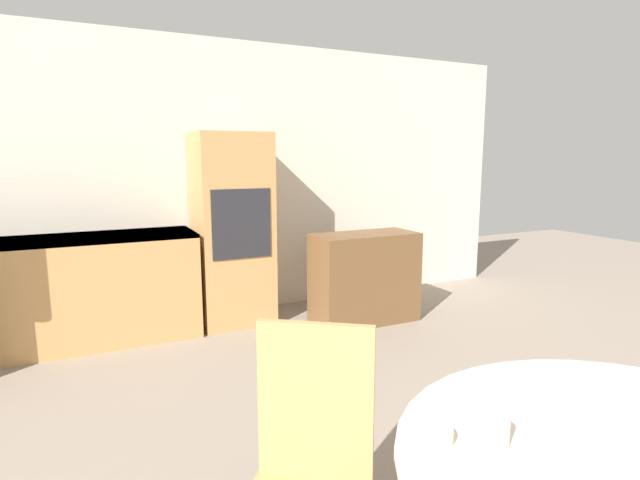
{
  "coord_description": "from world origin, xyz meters",
  "views": [
    {
      "loc": [
        -1.07,
        0.75,
        1.52
      ],
      "look_at": [
        0.07,
        3.08,
        1.09
      ],
      "focal_mm": 28.0,
      "sensor_mm": 36.0,
      "label": 1
    }
  ],
  "objects_px": {
    "chair_far_left": "(310,469)",
    "bowl_far": "(429,434)",
    "oven_unit": "(232,230)",
    "cup": "(494,429)",
    "sideboard": "(365,278)"
  },
  "relations": [
    {
      "from": "chair_far_left",
      "to": "bowl_far",
      "type": "xyz_separation_m",
      "value": [
        0.24,
        -0.27,
        0.2
      ]
    },
    {
      "from": "chair_far_left",
      "to": "bowl_far",
      "type": "bearing_deg",
      "value": -12.45
    },
    {
      "from": "oven_unit",
      "to": "chair_far_left",
      "type": "distance_m",
      "value": 3.19
    },
    {
      "from": "bowl_far",
      "to": "chair_far_left",
      "type": "bearing_deg",
      "value": 131.16
    },
    {
      "from": "chair_far_left",
      "to": "cup",
      "type": "bearing_deg",
      "value": -6.61
    },
    {
      "from": "oven_unit",
      "to": "chair_far_left",
      "type": "xyz_separation_m",
      "value": [
        -0.66,
        -3.1,
        -0.31
      ]
    },
    {
      "from": "sideboard",
      "to": "cup",
      "type": "bearing_deg",
      "value": -114.89
    },
    {
      "from": "oven_unit",
      "to": "chair_far_left",
      "type": "bearing_deg",
      "value": -102.0
    },
    {
      "from": "oven_unit",
      "to": "sideboard",
      "type": "distance_m",
      "value": 1.3
    },
    {
      "from": "chair_far_left",
      "to": "cup",
      "type": "height_order",
      "value": "chair_far_left"
    },
    {
      "from": "oven_unit",
      "to": "cup",
      "type": "xyz_separation_m",
      "value": [
        -0.27,
        -3.47,
        -0.09
      ]
    },
    {
      "from": "chair_far_left",
      "to": "bowl_far",
      "type": "distance_m",
      "value": 0.41
    },
    {
      "from": "cup",
      "to": "chair_far_left",
      "type": "bearing_deg",
      "value": 137.0
    },
    {
      "from": "bowl_far",
      "to": "sideboard",
      "type": "bearing_deg",
      "value": 61.99
    },
    {
      "from": "chair_far_left",
      "to": "bowl_far",
      "type": "relative_size",
      "value": 7.53
    }
  ]
}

